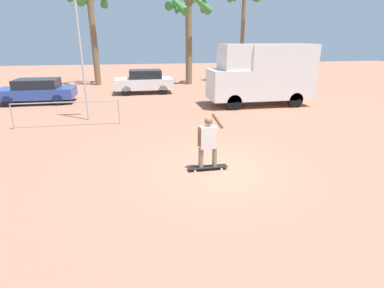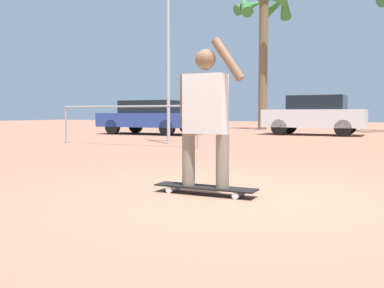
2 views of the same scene
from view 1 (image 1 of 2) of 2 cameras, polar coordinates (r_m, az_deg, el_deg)
ground_plane at (r=8.65m, az=4.63°, el=-4.64°), size 80.00×80.00×0.00m
skateboard at (r=8.53m, az=2.99°, el=-4.42°), size 1.12×0.25×0.09m
person_skateboarder at (r=8.23m, az=3.08°, el=0.87°), size 0.73×0.22×1.56m
camper_van at (r=17.25m, az=13.28°, el=13.00°), size 5.61×2.09×3.28m
parked_car_white at (r=21.14m, az=-9.04°, el=11.73°), size 3.86×1.86×1.56m
parked_car_blue at (r=19.62m, az=-27.44°, el=9.04°), size 4.14×1.93×1.38m
palm_tree_center_background at (r=25.27m, az=-0.67°, el=23.81°), size 3.74×3.74×7.01m
palm_tree_far_left at (r=26.00m, az=-18.74°, el=23.55°), size 3.32×3.35×7.49m
flagpole at (r=14.24m, az=-20.29°, el=18.30°), size 0.96×0.12×6.07m
plaza_railing_segment at (r=13.55m, az=-22.92°, el=6.72°), size 4.28×0.05×1.08m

